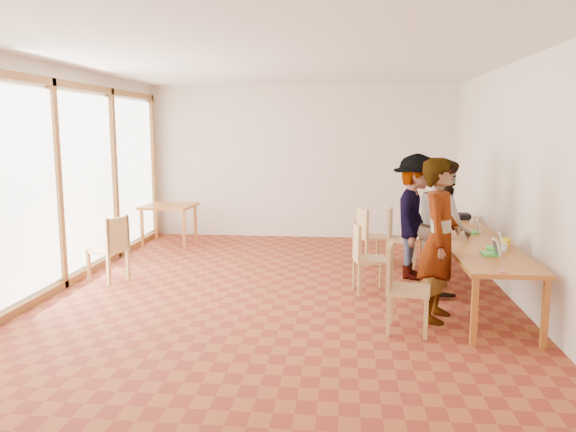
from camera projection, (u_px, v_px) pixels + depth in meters
name	position (u px, v px, depth m)	size (l,w,h in m)	color
ground	(278.00, 294.00, 7.38)	(8.00, 8.00, 0.00)	brown
wall_back	(302.00, 162.00, 11.08)	(6.00, 0.10, 3.00)	silver
wall_front	(194.00, 243.00, 3.22)	(6.00, 0.10, 3.00)	silver
wall_right	(521.00, 183.00, 6.85)	(0.10, 8.00, 3.00)	silver
window_wall	(56.00, 178.00, 7.44)	(0.10, 8.00, 3.00)	white
ceiling	(277.00, 58.00, 6.92)	(6.00, 8.00, 0.04)	white
communal_table	(469.00, 240.00, 7.40)	(0.80, 4.00, 0.75)	#B97529
side_table	(169.00, 209.00, 10.46)	(0.90, 0.90, 0.75)	#B97529
chair_near	(399.00, 278.00, 5.96)	(0.51, 0.51, 0.51)	tan
chair_mid	(364.00, 251.00, 7.38)	(0.49, 0.49, 0.49)	tan
chair_far	(367.00, 230.00, 8.96)	(0.55, 0.55, 0.48)	tan
chair_empty	(396.00, 231.00, 8.74)	(0.51, 0.51, 0.50)	tan
chair_spare	(113.00, 242.00, 7.89)	(0.57, 0.57, 0.50)	tan
person_near	(440.00, 240.00, 6.27)	(0.67, 0.44, 1.84)	gray
person_mid	(443.00, 226.00, 7.35)	(0.86, 0.67, 1.78)	gray
person_far	(416.00, 217.00, 8.05)	(1.16, 0.67, 1.80)	gray
laptop_near	(492.00, 250.00, 6.29)	(0.19, 0.22, 0.18)	green
laptop_mid	(497.00, 245.00, 6.59)	(0.24, 0.26, 0.19)	green
laptop_far	(475.00, 229.00, 7.60)	(0.24, 0.26, 0.20)	green
yellow_mug	(506.00, 242.00, 6.76)	(0.12, 0.12, 0.10)	#FDF414
green_bottle	(449.00, 208.00, 8.97)	(0.07, 0.07, 0.28)	#0F621C
clear_glass	(504.00, 247.00, 6.48)	(0.07, 0.07, 0.09)	silver
condiment_cup	(473.00, 222.00, 8.35)	(0.08, 0.08, 0.06)	white
pink_phone	(502.00, 271.00, 5.54)	(0.05, 0.10, 0.01)	#D74D64
black_pouch	(464.00, 216.00, 8.77)	(0.16, 0.26, 0.09)	black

